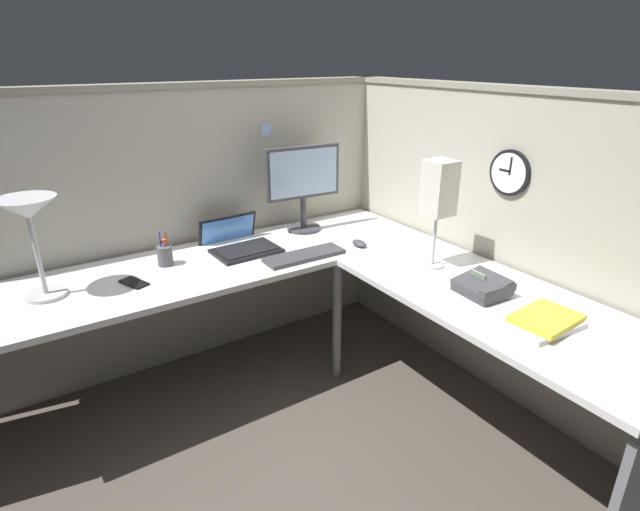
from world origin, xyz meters
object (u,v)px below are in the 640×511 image
desk_lamp_dome (29,217)px  desk_lamp_paper (439,191)px  computer_mouse (359,243)px  cell_phone (134,283)px  keyboard (304,256)px  wall_clock (510,173)px  book_stack (543,321)px  monitor (303,182)px  pen_cup (165,255)px  office_phone (483,287)px  laptop (238,243)px

desk_lamp_dome → desk_lamp_paper: desk_lamp_paper is taller
desk_lamp_paper → computer_mouse: bearing=108.2°
desk_lamp_dome → cell_phone: (0.35, -0.08, -0.36)m
keyboard → wall_clock: size_ratio=1.95×
cell_phone → book_stack: (1.24, -1.26, 0.02)m
monitor → cell_phone: 1.11m
computer_mouse → pen_cup: 1.03m
cell_phone → desk_lamp_paper: (1.30, -0.60, 0.38)m
computer_mouse → cell_phone: bearing=170.9°
pen_cup → keyboard: bearing=-25.2°
office_phone → wall_clock: bearing=29.9°
laptop → cell_phone: size_ratio=2.73×
book_stack → wall_clock: wall_clock is taller
keyboard → desk_lamp_paper: desk_lamp_paper is taller
desk_lamp_dome → book_stack: 2.11m
desk_lamp_dome → desk_lamp_paper: (1.65, -0.68, 0.02)m
laptop → desk_lamp_paper: bearing=-47.8°
book_stack → desk_lamp_paper: 0.76m
desk_lamp_dome → computer_mouse: bearing=-9.9°
pen_cup → computer_mouse: bearing=-18.4°
laptop → pen_cup: pen_cup is taller
monitor → desk_lamp_paper: desk_lamp_paper is taller
computer_mouse → pen_cup: (-0.97, 0.32, 0.04)m
keyboard → computer_mouse: (0.34, -0.03, 0.01)m
pen_cup → office_phone: size_ratio=0.83×
computer_mouse → office_phone: size_ratio=0.48×
cell_phone → laptop: bearing=-5.8°
desk_lamp_paper → monitor: bearing=106.8°
monitor → wall_clock: 1.13m
keyboard → pen_cup: (-0.63, 0.30, 0.04)m
pen_cup → wall_clock: bearing=-31.6°
laptop → book_stack: 1.57m
keyboard → office_phone: 0.91m
monitor → desk_lamp_dome: bearing=-174.4°
desk_lamp_dome → cell_phone: 0.51m
desk_lamp_dome → book_stack: bearing=-40.2°
laptop → pen_cup: (-0.41, -0.03, 0.03)m
desk_lamp_paper → office_phone: bearing=-97.4°
laptop → monitor: bearing=6.0°
office_phone → desk_lamp_paper: desk_lamp_paper is taller
pen_cup → cell_phone: size_ratio=1.25×
computer_mouse → office_phone: office_phone is taller
desk_lamp_dome → pen_cup: 0.63m
pen_cup → wall_clock: size_ratio=0.82×
computer_mouse → desk_lamp_dome: bearing=170.1°
computer_mouse → pen_cup: size_ratio=0.58×
monitor → computer_mouse: (0.11, -0.40, -0.28)m
keyboard → wall_clock: bearing=-35.5°
monitor → desk_lamp_paper: 0.86m
laptop → cell_phone: (-0.60, -0.17, -0.02)m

